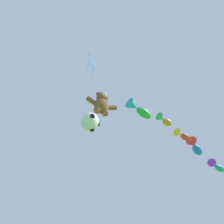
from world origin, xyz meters
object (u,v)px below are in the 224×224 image
object	(u,v)px
fish_kite_crimson	(182,135)
fish_kite_teal	(217,166)
soccer_ball_kite	(90,121)
diamond_kite	(92,62)
teddy_bear_kite	(102,103)
fish_kite_cobalt	(195,147)
fish_kite_emerald	(139,109)
fish_kite_tangerine	(164,120)

from	to	relation	value
fish_kite_crimson	fish_kite_teal	size ratio (longest dim) A/B	0.73
fish_kite_crimson	soccer_ball_kite	bearing A→B (deg)	-165.56
fish_kite_crimson	diamond_kite	size ratio (longest dim) A/B	0.56
teddy_bear_kite	fish_kite_crimson	xyz separation A→B (m)	(8.19, 2.32, 2.72)
fish_kite_cobalt	fish_kite_emerald	bearing A→B (deg)	-162.45
fish_kite_emerald	fish_kite_cobalt	size ratio (longest dim) A/B	0.90
fish_kite_crimson	fish_kite_teal	bearing A→B (deg)	17.80
fish_kite_tangerine	fish_kite_teal	xyz separation A→B (m)	(7.34, 2.41, -0.86)
fish_kite_emerald	fish_kite_teal	world-z (taller)	same
soccer_ball_kite	diamond_kite	bearing A→B (deg)	-135.01
fish_kite_cobalt	fish_kite_teal	distance (m)	3.10
teddy_bear_kite	soccer_ball_kite	world-z (taller)	teddy_bear_kite
soccer_ball_kite	fish_kite_emerald	xyz separation A→B (m)	(3.48, 0.72, 3.51)
fish_kite_cobalt	fish_kite_teal	xyz separation A→B (m)	(2.88, 0.80, -0.83)
fish_kite_tangerine	fish_kite_crimson	world-z (taller)	fish_kite_tangerine
teddy_bear_kite	fish_kite_crimson	distance (m)	8.94
soccer_ball_kite	fish_kite_teal	xyz separation A→B (m)	(13.67, 3.84, 3.51)
fish_kite_tangerine	fish_kite_crimson	distance (m)	2.50
fish_kite_emerald	fish_kite_tangerine	distance (m)	3.05
soccer_ball_kite	fish_kite_emerald	world-z (taller)	fish_kite_emerald
fish_kite_crimson	fish_kite_teal	distance (m)	5.29
fish_kite_emerald	fish_kite_tangerine	xyz separation A→B (m)	(2.85, 0.70, 0.85)
fish_kite_cobalt	diamond_kite	bearing A→B (deg)	-162.30
fish_kite_emerald	fish_kite_cobalt	world-z (taller)	fish_kite_cobalt
fish_kite_emerald	fish_kite_cobalt	xyz separation A→B (m)	(7.31, 2.31, 0.82)
soccer_ball_kite	fish_kite_teal	bearing A→B (deg)	15.68
fish_kite_crimson	fish_kite_emerald	bearing A→B (deg)	-163.78
teddy_bear_kite	fish_kite_cobalt	bearing A→B (deg)	16.83
teddy_bear_kite	fish_kite_teal	size ratio (longest dim) A/B	0.80
soccer_ball_kite	fish_kite_cobalt	distance (m)	12.02
fish_kite_cobalt	fish_kite_tangerine	bearing A→B (deg)	-160.11
diamond_kite	soccer_ball_kite	bearing A→B (deg)	44.99
soccer_ball_kite	fish_kite_crimson	world-z (taller)	fish_kite_crimson
fish_kite_cobalt	diamond_kite	distance (m)	11.97
fish_kite_tangerine	fish_kite_crimson	size ratio (longest dim) A/B	0.96
soccer_ball_kite	fish_kite_emerald	size ratio (longest dim) A/B	0.43
teddy_bear_kite	fish_kite_crimson	world-z (taller)	fish_kite_crimson
fish_kite_tangerine	fish_kite_cobalt	bearing A→B (deg)	19.89
fish_kite_teal	diamond_kite	xyz separation A→B (m)	(-14.27, -4.44, 1.42)
soccer_ball_kite	fish_kite_teal	distance (m)	14.62
teddy_bear_kite	fish_kite_tangerine	world-z (taller)	fish_kite_tangerine
teddy_bear_kite	diamond_kite	size ratio (longest dim) A/B	0.61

